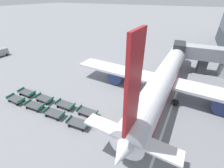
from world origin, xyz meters
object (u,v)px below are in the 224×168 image
(baggage_dolly_row_mid_a_col_d, at_px, (87,112))
(baggage_dolly_row_near_col_b, at_px, (35,106))
(baggage_dolly_row_mid_a_col_b, at_px, (44,99))
(baggage_dolly_row_near_col_c, at_px, (54,113))
(airplane, at_px, (165,76))
(baggage_dolly_row_near_col_d, at_px, (78,123))
(baggage_dolly_row_near_col_a, at_px, (16,99))
(baggage_dolly_row_mid_a_col_c, at_px, (65,105))
(baggage_dolly_row_mid_a_col_a, at_px, (27,93))

(baggage_dolly_row_mid_a_col_d, bearing_deg, baggage_dolly_row_near_col_b, -163.31)
(baggage_dolly_row_mid_a_col_b, bearing_deg, baggage_dolly_row_near_col_c, -24.99)
(airplane, bearing_deg, baggage_dolly_row_near_col_d, -122.89)
(baggage_dolly_row_mid_a_col_d, bearing_deg, baggage_dolly_row_near_col_d, -86.32)
(baggage_dolly_row_near_col_a, xyz_separation_m, baggage_dolly_row_near_col_c, (8.07, 0.28, 0.00))
(baggage_dolly_row_near_col_d, bearing_deg, baggage_dolly_row_near_col_b, -179.60)
(airplane, height_order, baggage_dolly_row_mid_a_col_d, airplane)
(baggage_dolly_row_near_col_d, relative_size, baggage_dolly_row_mid_a_col_c, 1.01)
(baggage_dolly_row_near_col_b, bearing_deg, baggage_dolly_row_mid_a_col_c, 29.18)
(airplane, distance_m, baggage_dolly_row_near_col_a, 24.92)
(baggage_dolly_row_near_col_c, distance_m, baggage_dolly_row_mid_a_col_c, 2.22)
(baggage_dolly_row_near_col_a, relative_size, baggage_dolly_row_mid_a_col_d, 1.00)
(baggage_dolly_row_near_col_c, xyz_separation_m, baggage_dolly_row_mid_a_col_b, (-4.08, 1.90, 0.00))
(baggage_dolly_row_mid_a_col_c, bearing_deg, baggage_dolly_row_near_col_c, -91.88)
(baggage_dolly_row_near_col_a, relative_size, baggage_dolly_row_mid_a_col_c, 1.00)
(baggage_dolly_row_near_col_d, bearing_deg, airplane, 57.11)
(baggage_dolly_row_mid_a_col_a, relative_size, baggage_dolly_row_mid_a_col_b, 1.00)
(baggage_dolly_row_near_col_c, relative_size, baggage_dolly_row_mid_a_col_b, 1.01)
(baggage_dolly_row_near_col_d, height_order, baggage_dolly_row_mid_a_col_d, same)
(baggage_dolly_row_near_col_d, bearing_deg, baggage_dolly_row_mid_a_col_c, 152.02)
(baggage_dolly_row_near_col_d, bearing_deg, baggage_dolly_row_mid_a_col_b, 167.16)
(baggage_dolly_row_mid_a_col_b, bearing_deg, baggage_dolly_row_mid_a_col_d, 3.28)
(baggage_dolly_row_near_col_b, xyz_separation_m, baggage_dolly_row_mid_a_col_a, (-4.21, 1.87, 0.00))
(baggage_dolly_row_mid_a_col_a, height_order, baggage_dolly_row_mid_a_col_b, same)
(baggage_dolly_row_near_col_b, bearing_deg, baggage_dolly_row_mid_a_col_d, 16.69)
(baggage_dolly_row_near_col_a, distance_m, baggage_dolly_row_mid_a_col_a, 2.10)
(airplane, relative_size, baggage_dolly_row_near_col_a, 9.97)
(baggage_dolly_row_near_col_b, bearing_deg, baggage_dolly_row_near_col_d, 0.40)
(baggage_dolly_row_near_col_c, bearing_deg, baggage_dolly_row_mid_a_col_a, 167.49)
(baggage_dolly_row_mid_a_col_a, height_order, baggage_dolly_row_mid_a_col_d, same)
(baggage_dolly_row_mid_a_col_c, distance_m, baggage_dolly_row_mid_a_col_d, 4.01)
(baggage_dolly_row_near_col_b, distance_m, baggage_dolly_row_mid_a_col_c, 4.66)
(airplane, relative_size, baggage_dolly_row_mid_a_col_b, 10.00)
(baggage_dolly_row_mid_a_col_b, bearing_deg, baggage_dolly_row_mid_a_col_a, -178.85)
(baggage_dolly_row_near_col_b, relative_size, baggage_dolly_row_mid_a_col_a, 1.01)
(baggage_dolly_row_near_col_c, height_order, baggage_dolly_row_mid_a_col_a, same)
(airplane, bearing_deg, baggage_dolly_row_near_col_b, -141.72)
(baggage_dolly_row_near_col_a, relative_size, baggage_dolly_row_mid_a_col_a, 1.00)
(airplane, relative_size, baggage_dolly_row_mid_a_col_d, 10.00)
(baggage_dolly_row_near_col_a, xyz_separation_m, baggage_dolly_row_mid_a_col_b, (3.99, 2.18, 0.00))
(airplane, xyz_separation_m, baggage_dolly_row_mid_a_col_b, (-16.82, -11.25, -2.77))
(baggage_dolly_row_near_col_c, height_order, baggage_dolly_row_mid_a_col_d, same)
(baggage_dolly_row_mid_a_col_a, bearing_deg, baggage_dolly_row_mid_a_col_c, 2.76)
(airplane, bearing_deg, baggage_dolly_row_mid_a_col_b, -146.22)
(baggage_dolly_row_near_col_a, height_order, baggage_dolly_row_mid_a_col_c, same)
(baggage_dolly_row_mid_a_col_d, bearing_deg, baggage_dolly_row_near_col_c, -149.88)
(baggage_dolly_row_near_col_a, bearing_deg, baggage_dolly_row_mid_a_col_b, 28.68)
(baggage_dolly_row_mid_a_col_a, height_order, baggage_dolly_row_mid_a_col_c, same)
(baggage_dolly_row_near_col_c, height_order, baggage_dolly_row_mid_a_col_c, same)
(baggage_dolly_row_mid_a_col_b, height_order, baggage_dolly_row_mid_a_col_d, same)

